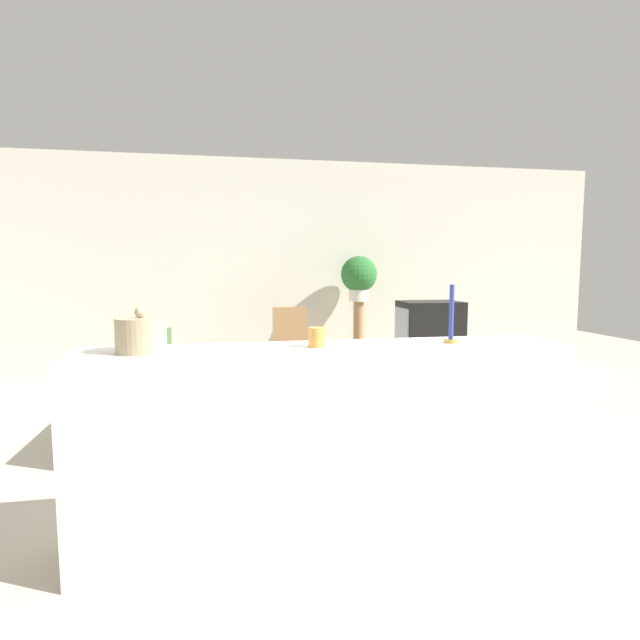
% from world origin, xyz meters
% --- Properties ---
extents(ground_plane, '(14.00, 14.00, 0.00)m').
position_xyz_m(ground_plane, '(0.00, 0.00, 0.00)').
color(ground_plane, beige).
extents(wall_back, '(9.00, 0.06, 2.70)m').
position_xyz_m(wall_back, '(0.00, 3.43, 1.35)').
color(wall_back, beige).
rests_on(wall_back, ground_plane).
extents(couch, '(0.85, 1.80, 0.77)m').
position_xyz_m(couch, '(-0.83, 1.25, 0.28)').
color(couch, '#476B3D').
rests_on(couch, ground_plane).
extents(tv_stand, '(0.87, 0.49, 0.43)m').
position_xyz_m(tv_stand, '(1.63, 1.98, 0.22)').
color(tv_stand, '#9E754C').
rests_on(tv_stand, ground_plane).
extents(television, '(0.63, 0.47, 0.58)m').
position_xyz_m(television, '(1.62, 1.98, 0.72)').
color(television, black).
rests_on(television, tv_stand).
extents(wooden_chair, '(0.44, 0.44, 0.90)m').
position_xyz_m(wooden_chair, '(0.24, 2.65, 0.50)').
color(wooden_chair, '#9E754C').
rests_on(wooden_chair, ground_plane).
extents(plant_stand, '(0.13, 0.13, 0.94)m').
position_xyz_m(plant_stand, '(1.15, 3.07, 0.47)').
color(plant_stand, '#9E754C').
rests_on(plant_stand, ground_plane).
extents(potted_plant, '(0.45, 0.45, 0.56)m').
position_xyz_m(potted_plant, '(1.15, 3.07, 1.25)').
color(potted_plant, white).
rests_on(potted_plant, plant_stand).
extents(foreground_counter, '(2.36, 0.44, 0.98)m').
position_xyz_m(foreground_counter, '(0.00, -0.60, 0.49)').
color(foreground_counter, white).
rests_on(foreground_counter, ground_plane).
extents(decorative_bowl, '(0.22, 0.22, 0.21)m').
position_xyz_m(decorative_bowl, '(-0.86, -0.60, 1.06)').
color(decorative_bowl, tan).
rests_on(decorative_bowl, foreground_counter).
extents(candle_jar, '(0.08, 0.08, 0.09)m').
position_xyz_m(candle_jar, '(-0.06, -0.60, 1.03)').
color(candle_jar, gold).
rests_on(candle_jar, foreground_counter).
extents(candlestick, '(0.07, 0.07, 0.30)m').
position_xyz_m(candlestick, '(0.63, -0.60, 1.08)').
color(candlestick, '#B7933D').
rests_on(candlestick, foreground_counter).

